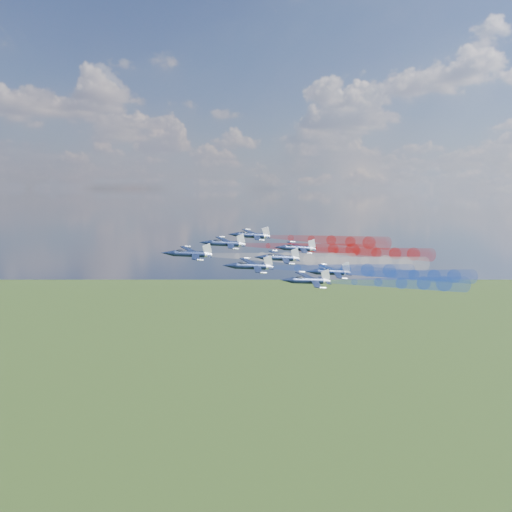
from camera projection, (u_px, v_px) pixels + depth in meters
jet_lead at (189, 254)px, 142.10m from camera, size 14.79×13.31×6.61m
trail_lead at (286, 258)px, 152.81m from camera, size 39.17×14.53×8.31m
jet_inner_left at (250, 266)px, 138.46m from camera, size 14.79×13.31×6.61m
trail_inner_left at (345, 269)px, 149.17m from camera, size 39.17×14.53×8.31m
jet_inner_right at (225, 244)px, 154.29m from camera, size 14.79×13.31×6.61m
trail_inner_right at (312, 248)px, 165.00m from camera, size 39.17×14.53×8.31m
jet_outer_left at (308, 281)px, 134.18m from camera, size 14.79×13.31×6.61m
trail_outer_left at (401, 283)px, 144.89m from camera, size 39.17×14.53×8.31m
jet_center_third at (279, 258)px, 149.95m from camera, size 14.79×13.31×6.61m
trail_center_third at (365, 262)px, 160.65m from camera, size 39.17×14.53×8.31m
jet_outer_right at (251, 235)px, 165.45m from camera, size 14.79×13.31×6.61m
trail_outer_right at (331, 240)px, 176.15m from camera, size 39.17×14.53×8.31m
jet_rear_left at (330, 272)px, 147.38m from camera, size 14.79×13.31×6.61m
trail_rear_left at (414, 275)px, 158.08m from camera, size 39.17×14.53×8.31m
jet_rear_right at (297, 248)px, 161.85m from camera, size 14.79×13.31×6.61m
trail_rear_right at (376, 252)px, 172.56m from camera, size 39.17×14.53×8.31m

